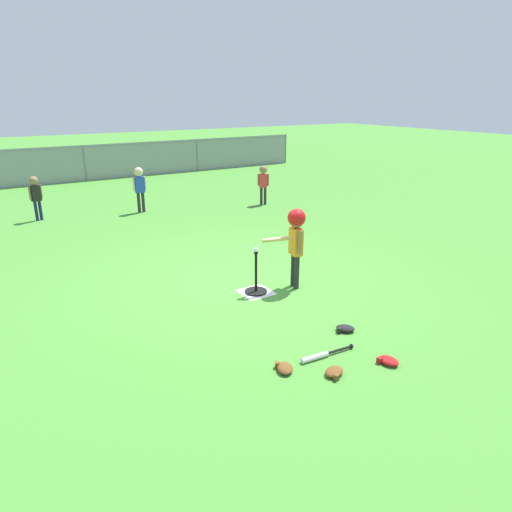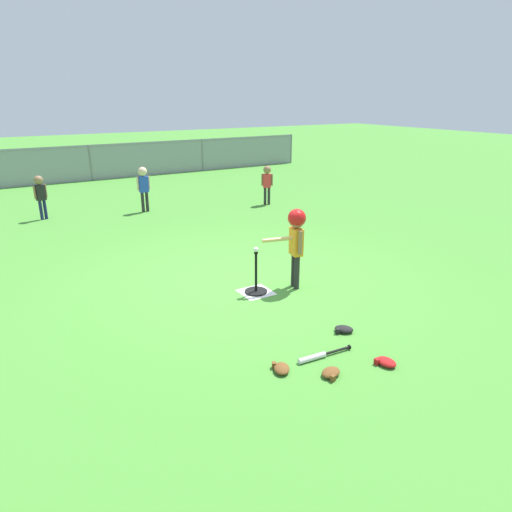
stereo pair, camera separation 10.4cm
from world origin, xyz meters
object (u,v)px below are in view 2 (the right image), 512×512
glove_tossed_aside (331,373)px  baseball_on_tee (256,250)px  spare_bat_silver (317,356)px  batting_tee (256,286)px  glove_near_bats (344,329)px  glove_outfield_drop (386,362)px  batter_child (296,232)px  fielder_deep_right (267,180)px  fielder_near_left (40,191)px  fielder_deep_left (143,183)px  glove_by_plate (281,368)px

glove_tossed_aside → baseball_on_tee: bearing=78.9°
spare_bat_silver → batting_tee: bearing=79.4°
spare_bat_silver → baseball_on_tee: bearing=79.4°
baseball_on_tee → glove_near_bats: (0.29, -1.53, -0.61)m
glove_outfield_drop → batter_child: bearing=79.9°
fielder_deep_right → fielder_near_left: size_ratio=1.00×
fielder_deep_right → fielder_near_left: 5.30m
fielder_deep_left → spare_bat_silver: (-0.54, -7.33, -0.66)m
fielder_deep_right → glove_outfield_drop: fielder_deep_right is taller
batter_child → glove_by_plate: 2.34m
fielder_deep_right → glove_tossed_aside: (-3.55, -6.78, -0.60)m
glove_by_plate → baseball_on_tee: bearing=66.2°
batter_child → fielder_near_left: bearing=112.9°
fielder_deep_right → spare_bat_silver: fielder_deep_right is taller
fielder_deep_left → glove_outfield_drop: 7.82m
baseball_on_tee → glove_tossed_aside: bearing=-101.1°
fielder_deep_left → glove_by_plate: size_ratio=3.98×
batting_tee → glove_near_bats: 1.56m
batting_tee → glove_near_bats: size_ratio=2.24×
glove_by_plate → glove_near_bats: same height
glove_by_plate → glove_tossed_aside: (0.38, -0.32, 0.00)m
fielder_deep_right → fielder_deep_left: fielder_deep_left is taller
fielder_deep_right → glove_tossed_aside: fielder_deep_right is taller
batting_tee → fielder_near_left: fielder_near_left is taller
fielder_near_left → glove_tossed_aside: size_ratio=3.89×
fielder_deep_right → glove_by_plate: size_ratio=3.67×
batter_child → glove_near_bats: size_ratio=4.34×
glove_by_plate → glove_tossed_aside: same height
batting_tee → spare_bat_silver: batting_tee is taller
batter_child → spare_bat_silver: batter_child is taller
spare_bat_silver → glove_tossed_aside: glove_tossed_aside is taller
batting_tee → glove_by_plate: 2.00m
spare_bat_silver → fielder_deep_right: bearing=61.8°
batter_child → fielder_deep_left: bearing=93.8°
fielder_near_left → glove_outfield_drop: (2.19, -8.27, -0.60)m
batting_tee → glove_tossed_aside: batting_tee is taller
fielder_deep_right → fielder_near_left: same height
spare_bat_silver → glove_outfield_drop: size_ratio=2.79×
baseball_on_tee → fielder_near_left: size_ratio=0.07×
batting_tee → fielder_deep_left: fielder_deep_left is taller
spare_bat_silver → glove_tossed_aside: 0.33m
fielder_near_left → glove_by_plate: 7.92m
glove_by_plate → fielder_near_left: bearing=98.7°
batter_child → fielder_deep_left: size_ratio=1.10×
baseball_on_tee → fielder_deep_left: (0.20, 5.49, 0.05)m
fielder_deep_left → glove_near_bats: (0.09, -7.03, -0.65)m
baseball_on_tee → glove_tossed_aside: (-0.42, -2.15, -0.61)m
batting_tee → glove_by_plate: size_ratio=2.25×
fielder_near_left → batting_tee: bearing=-71.5°
fielder_near_left → spare_bat_silver: (1.66, -7.81, -0.61)m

